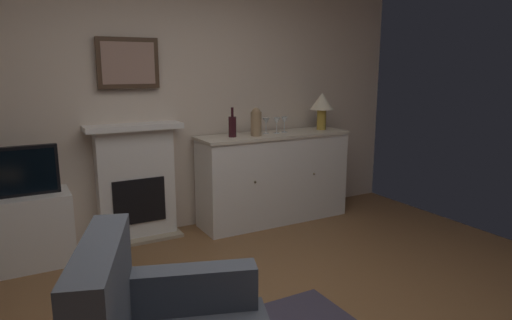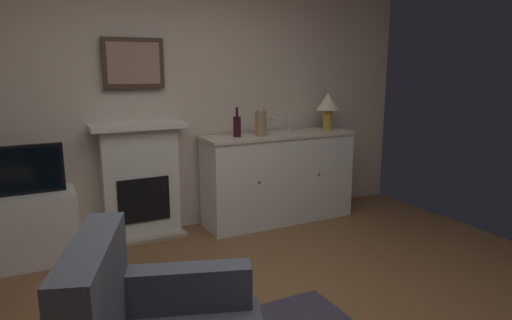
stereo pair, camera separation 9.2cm
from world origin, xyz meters
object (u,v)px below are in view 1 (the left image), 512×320
(fireplace_unit, at_px, (136,182))
(sideboard_cabinet, at_px, (274,177))
(table_lamp, at_px, (322,104))
(wine_glass_center, at_px, (277,122))
(framed_picture, at_px, (128,63))
(wine_glass_right, at_px, (284,121))
(vase_decorative, at_px, (256,122))
(wine_glass_left, at_px, (266,122))
(tv_cabinet, at_px, (23,231))
(tv_set, at_px, (16,172))
(wine_bottle, at_px, (232,126))

(fireplace_unit, bearing_deg, sideboard_cabinet, -7.23)
(table_lamp, distance_m, wine_glass_center, 0.60)
(framed_picture, relative_size, wine_glass_right, 3.33)
(fireplace_unit, xyz_separation_m, framed_picture, (0.00, 0.05, 1.09))
(framed_picture, xyz_separation_m, sideboard_cabinet, (1.40, -0.22, -1.17))
(wine_glass_center, height_order, vase_decorative, vase_decorative)
(table_lamp, relative_size, wine_glass_left, 2.42)
(tv_cabinet, bearing_deg, sideboard_cabinet, -0.36)
(wine_glass_right, bearing_deg, wine_glass_left, 178.79)
(table_lamp, xyz_separation_m, tv_set, (-2.98, -0.01, -0.41))
(wine_bottle, height_order, vase_decorative, wine_bottle)
(framed_picture, xyz_separation_m, tv_cabinet, (-0.97, -0.21, -1.34))
(table_lamp, relative_size, vase_decorative, 1.42)
(vase_decorative, bearing_deg, wine_glass_right, 10.90)
(wine_bottle, relative_size, vase_decorative, 1.03)
(sideboard_cabinet, bearing_deg, fireplace_unit, 172.77)
(wine_bottle, height_order, wine_glass_center, wine_bottle)
(wine_glass_center, relative_size, vase_decorative, 0.59)
(tv_cabinet, bearing_deg, fireplace_unit, 9.45)
(table_lamp, bearing_deg, wine_bottle, -179.79)
(wine_glass_center, bearing_deg, wine_bottle, -179.99)
(wine_glass_right, xyz_separation_m, tv_cabinet, (-2.51, -0.01, -0.76))
(table_lamp, distance_m, tv_set, 3.01)
(wine_bottle, xyz_separation_m, wine_glass_center, (0.51, 0.00, 0.01))
(wine_glass_left, xyz_separation_m, wine_glass_center, (0.11, -0.03, 0.00))
(sideboard_cabinet, bearing_deg, framed_picture, 170.95)
(fireplace_unit, relative_size, wine_glass_left, 6.67)
(sideboard_cabinet, xyz_separation_m, wine_glass_right, (0.14, 0.02, 0.59))
(sideboard_cabinet, relative_size, tv_set, 2.62)
(wine_glass_left, height_order, wine_glass_center, same)
(fireplace_unit, relative_size, framed_picture, 2.00)
(wine_glass_center, distance_m, wine_glass_right, 0.11)
(fireplace_unit, height_order, framed_picture, framed_picture)
(table_lamp, distance_m, wine_glass_left, 0.70)
(tv_cabinet, bearing_deg, wine_glass_center, -0.45)
(vase_decorative, bearing_deg, wine_glass_left, 25.97)
(sideboard_cabinet, bearing_deg, wine_glass_center, -7.27)
(tv_cabinet, distance_m, tv_set, 0.50)
(framed_picture, height_order, tv_cabinet, framed_picture)
(sideboard_cabinet, bearing_deg, tv_set, -179.80)
(sideboard_cabinet, distance_m, wine_glass_left, 0.59)
(wine_glass_center, xyz_separation_m, tv_cabinet, (-2.40, 0.02, -0.76))
(vase_decorative, xyz_separation_m, tv_cabinet, (-2.13, 0.07, -0.77))
(vase_decorative, bearing_deg, fireplace_unit, 168.90)
(framed_picture, height_order, sideboard_cabinet, framed_picture)
(wine_glass_left, bearing_deg, vase_decorative, -154.03)
(wine_glass_left, xyz_separation_m, tv_cabinet, (-2.29, -0.01, -0.76))
(table_lamp, distance_m, wine_bottle, 1.10)
(wine_bottle, height_order, wine_glass_left, wine_bottle)
(wine_glass_center, relative_size, wine_glass_right, 1.00)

